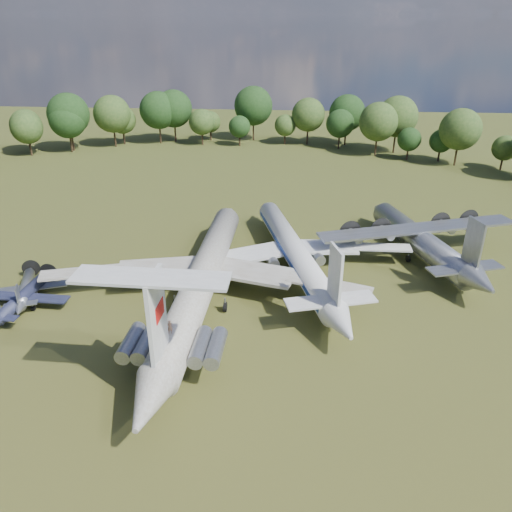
# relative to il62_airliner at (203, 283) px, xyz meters

# --- Properties ---
(ground) EXTENTS (300.00, 300.00, 0.00)m
(ground) POSITION_rel_il62_airliner_xyz_m (-3.17, 3.60, -2.88)
(ground) COLOR #294015
(ground) RESTS_ON ground
(il62_airliner) EXTENTS (46.73, 59.95, 5.77)m
(il62_airliner) POSITION_rel_il62_airliner_xyz_m (0.00, 0.00, 0.00)
(il62_airliner) COLOR silver
(il62_airliner) RESTS_ON ground
(tu104_jet) EXTENTS (49.00, 57.47, 4.92)m
(tu104_jet) POSITION_rel_il62_airliner_xyz_m (12.41, 10.02, -0.42)
(tu104_jet) COLOR silver
(tu104_jet) RESTS_ON ground
(an12_transport) EXTENTS (43.24, 45.76, 4.90)m
(an12_transport) POSITION_rel_il62_airliner_xyz_m (32.41, 16.31, -0.43)
(an12_transport) COLOR #A5A7AD
(an12_transport) RESTS_ON ground
(small_prop_west) EXTENTS (13.00, 17.22, 2.44)m
(small_prop_west) POSITION_rel_il62_airliner_xyz_m (-23.77, -3.75, -1.66)
(small_prop_west) COLOR black
(small_prop_west) RESTS_ON ground
(small_prop_northwest) EXTENTS (15.44, 17.81, 2.19)m
(small_prop_northwest) POSITION_rel_il62_airliner_xyz_m (-24.70, -1.04, -1.79)
(small_prop_northwest) COLOR #A7AAAF
(small_prop_northwest) RESTS_ON ground
(person_on_il62) EXTENTS (0.68, 0.56, 1.59)m
(person_on_il62) POSITION_rel_il62_airliner_xyz_m (-0.41, -16.15, 3.68)
(person_on_il62) COLOR #885D45
(person_on_il62) RESTS_ON il62_airliner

